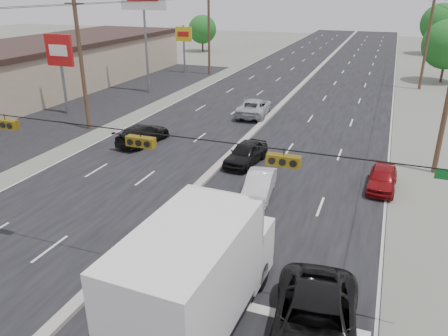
{
  "coord_description": "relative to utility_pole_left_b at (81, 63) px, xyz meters",
  "views": [
    {
      "loc": [
        9.17,
        -12.26,
        10.34
      ],
      "look_at": [
        2.24,
        6.15,
        2.2
      ],
      "focal_mm": 35.0,
      "sensor_mm": 36.0,
      "label": 1
    }
  ],
  "objects": [
    {
      "name": "red_sedan",
      "position": [
        15.5,
        -11.0,
        -4.46
      ],
      "size": [
        1.82,
        4.05,
        1.29
      ],
      "primitive_type": "imported",
      "rotation": [
        0.0,
        0.0,
        -0.12
      ],
      "color": "maroon",
      "rests_on": "ground"
    },
    {
      "name": "traffic_signals",
      "position": [
        13.9,
        -15.0,
        0.39
      ],
      "size": [
        25.0,
        0.3,
        0.54
      ],
      "color": "black",
      "rests_on": "ground"
    },
    {
      "name": "tree_right_mid",
      "position": [
        27.5,
        30.0,
        -0.77
      ],
      "size": [
        5.6,
        5.6,
        7.14
      ],
      "color": "#382619",
      "rests_on": "ground"
    },
    {
      "name": "oncoming_far",
      "position": [
        11.1,
        8.26,
        -4.36
      ],
      "size": [
        2.98,
        5.56,
        1.49
      ],
      "primitive_type": "imported",
      "rotation": [
        0.0,
        0.0,
        3.24
      ],
      "color": "#AAADB1",
      "rests_on": "ground"
    },
    {
      "name": "road_surface",
      "position": [
        12.5,
        15.0,
        -5.11
      ],
      "size": [
        20.0,
        160.0,
        0.02
      ],
      "primitive_type": "cube",
      "color": "black",
      "rests_on": "ground"
    },
    {
      "name": "pole_sign_far",
      "position": [
        -3.5,
        25.0,
        -0.7
      ],
      "size": [
        2.2,
        0.25,
        6.0
      ],
      "color": "slate",
      "rests_on": "ground"
    },
    {
      "name": "utility_pole_left_b",
      "position": [
        0.0,
        0.0,
        0.0
      ],
      "size": [
        1.6,
        0.3,
        10.0
      ],
      "color": "#422D1E",
      "rests_on": "ground"
    },
    {
      "name": "queue_car_b",
      "position": [
        16.0,
        -6.86,
        -4.48
      ],
      "size": [
        1.74,
        3.95,
        1.26
      ],
      "primitive_type": "imported",
      "rotation": [
        0.0,
        0.0,
        0.11
      ],
      "color": "silver",
      "rests_on": "ground"
    },
    {
      "name": "ground",
      "position": [
        12.5,
        -15.0,
        -5.11
      ],
      "size": [
        200.0,
        200.0,
        0.0
      ],
      "primitive_type": "plane",
      "color": "#606356",
      "rests_on": "ground"
    },
    {
      "name": "black_suv",
      "position": [
        20.57,
        -16.53,
        -4.31
      ],
      "size": [
        3.29,
        6.03,
        1.6
      ],
      "primitive_type": "imported",
      "rotation": [
        0.0,
        0.0,
        0.11
      ],
      "color": "black",
      "rests_on": "ground"
    },
    {
      "name": "queue_car_e",
      "position": [
        22.1,
        -3.64,
        -4.48
      ],
      "size": [
        1.62,
        3.73,
        1.25
      ],
      "primitive_type": "imported",
      "rotation": [
        0.0,
        0.0,
        -0.04
      ],
      "color": "maroon",
      "rests_on": "ground"
    },
    {
      "name": "center_median",
      "position": [
        12.5,
        15.0,
        -5.01
      ],
      "size": [
        0.5,
        160.0,
        0.2
      ],
      "primitive_type": "cube",
      "color": "gray",
      "rests_on": "ground"
    },
    {
      "name": "tan_sedan",
      "position": [
        15.43,
        -17.54,
        -4.35
      ],
      "size": [
        2.68,
        5.41,
        1.51
      ],
      "primitive_type": "imported",
      "rotation": [
        0.0,
        0.0,
        0.11
      ],
      "color": "brown",
      "rests_on": "ground"
    },
    {
      "name": "pole_sign_billboard",
      "position": [
        -2.0,
        13.0,
        3.76
      ],
      "size": [
        5.0,
        0.25,
        11.0
      ],
      "color": "slate",
      "rests_on": "ground"
    },
    {
      "name": "tree_left_far",
      "position": [
        -9.5,
        45.0,
        -1.39
      ],
      "size": [
        4.8,
        4.8,
        6.12
      ],
      "color": "#382619",
      "rests_on": "ground"
    },
    {
      "name": "oncoming_near",
      "position": [
        5.8,
        -1.53,
        -4.43
      ],
      "size": [
        2.5,
        4.88,
        1.35
      ],
      "primitive_type": "imported",
      "rotation": [
        0.0,
        0.0,
        3.01
      ],
      "color": "black",
      "rests_on": "ground"
    },
    {
      "name": "pole_sign_mid",
      "position": [
        -4.5,
        3.0,
        0.01
      ],
      "size": [
        2.6,
        0.25,
        7.0
      ],
      "color": "slate",
      "rests_on": "ground"
    },
    {
      "name": "box_truck",
      "position": [
        16.93,
        -16.97,
        -3.06
      ],
      "size": [
        3.07,
        7.98,
        3.99
      ],
      "rotation": [
        0.0,
        0.0,
        -0.04
      ],
      "color": "black",
      "rests_on": "ground"
    },
    {
      "name": "parking_lot",
      "position": [
        -4.5,
        10.0,
        -5.11
      ],
      "size": [
        10.0,
        42.0,
        0.02
      ],
      "primitive_type": "cube",
      "color": "black",
      "rests_on": "ground"
    },
    {
      "name": "strip_mall",
      "position": [
        -13.5,
        10.0,
        -2.81
      ],
      "size": [
        12.0,
        42.0,
        4.6
      ],
      "primitive_type": "cube",
      "color": "tan",
      "rests_on": "ground"
    },
    {
      "name": "utility_pole_left_c",
      "position": [
        0.0,
        25.0,
        0.0
      ],
      "size": [
        1.6,
        0.3,
        10.0
      ],
      "color": "#422D1E",
      "rests_on": "ground"
    },
    {
      "name": "utility_pole_right_c",
      "position": [
        25.0,
        25.0,
        0.0
      ],
      "size": [
        1.6,
        0.3,
        10.0
      ],
      "color": "#422D1E",
      "rests_on": "ground"
    },
    {
      "name": "queue_car_a",
      "position": [
        13.9,
        -2.71,
        -4.41
      ],
      "size": [
        2.11,
        4.27,
        1.4
      ],
      "primitive_type": "imported",
      "rotation": [
        0.0,
        0.0,
        -0.11
      ],
      "color": "black",
      "rests_on": "ground"
    },
    {
      "name": "tree_right_far",
      "position": [
        28.5,
        55.0,
        -0.15
      ],
      "size": [
        6.4,
        6.4,
        8.16
      ],
      "color": "#382619",
      "rests_on": "ground"
    }
  ]
}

